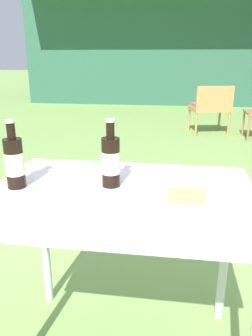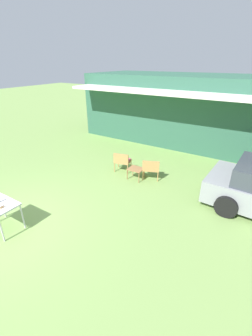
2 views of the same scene
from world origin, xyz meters
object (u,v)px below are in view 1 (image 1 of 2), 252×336
at_px(wicker_chair_cushioned, 211,106).
at_px(cake_on_plate, 181,194).
at_px(cola_bottle_far, 14,162).
at_px(patio_table, 122,211).
at_px(cola_bottle_near, 111,161).

distance_m(wicker_chair_cushioned, cake_on_plate, 4.50).
bearing_deg(cola_bottle_far, patio_table, 2.76).
height_order(cake_on_plate, cola_bottle_near, cola_bottle_near).
relative_size(wicker_chair_cushioned, cola_bottle_far, 3.18).
xyz_separation_m(patio_table, cola_bottle_near, (-0.05, 0.04, 0.17)).
distance_m(cake_on_plate, cola_bottle_far, 0.58).
distance_m(wicker_chair_cushioned, patio_table, 4.46).
relative_size(patio_table, cola_bottle_far, 3.84).
xyz_separation_m(cola_bottle_near, cola_bottle_far, (-0.33, -0.06, 0.00)).
height_order(wicker_chair_cushioned, cake_on_plate, cake_on_plate).
height_order(wicker_chair_cushioned, patio_table, wicker_chair_cushioned).
distance_m(patio_table, cola_bottle_far, 0.42).
height_order(patio_table, cola_bottle_far, cola_bottle_far).
xyz_separation_m(wicker_chair_cushioned, patio_table, (-0.77, -4.39, 0.22)).
relative_size(cake_on_plate, cola_bottle_near, 0.99).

